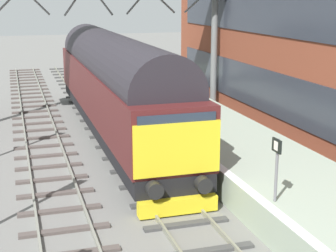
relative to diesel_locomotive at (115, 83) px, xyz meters
name	(u,v)px	position (x,y,z in m)	size (l,w,h in m)	color
ground_plane	(149,178)	(0.00, -6.02, -2.49)	(140.00, 140.00, 0.00)	slate
track_main	(149,176)	(0.00, -6.02, -2.43)	(2.50, 60.00, 0.15)	gray
track_adjacent_west	(54,186)	(-3.35, -6.02, -2.43)	(2.50, 60.00, 0.15)	gray
station_platform	(241,156)	(3.60, -6.02, -1.98)	(4.00, 44.00, 1.01)	#98A794
diesel_locomotive	(115,83)	(0.00, 0.00, 0.00)	(2.74, 19.04, 4.68)	black
platform_number_sign	(277,160)	(2.05, -11.45, -0.32)	(0.10, 0.44, 1.73)	slate
waiting_passenger	(184,93)	(3.06, -0.84, -0.49)	(0.44, 0.48, 1.64)	#352F33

